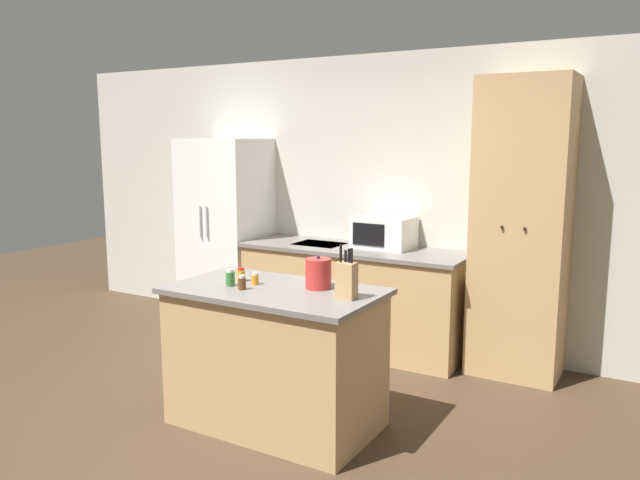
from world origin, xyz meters
The scene contains 13 objects.
ground_plane centered at (0.00, 0.00, 0.00)m, with size 14.00×14.00×0.00m, color #423021.
wall_back centered at (0.00, 2.33, 1.30)m, with size 7.20×0.06×2.60m.
refrigerator centered at (-1.47, 1.98, 0.93)m, with size 0.78×0.67×1.85m.
back_counter centered at (-0.02, 1.97, 0.46)m, with size 2.04×0.71×0.91m.
pantry_cabinet centered at (1.38, 2.04, 1.16)m, with size 0.69×0.53×2.32m.
kitchen_island centered at (0.25, 0.32, 0.46)m, with size 1.35×0.78×0.92m.
microwave centered at (0.21, 2.08, 1.04)m, with size 0.49×0.40×0.27m.
knife_block centered at (0.76, 0.33, 1.03)m, with size 0.11×0.08×0.32m.
spice_bottle_tall_dark centered at (-0.03, 0.24, 0.97)m, with size 0.06×0.06×0.11m.
spice_bottle_short_red centered at (-0.05, 0.37, 0.96)m, with size 0.06×0.06×0.09m.
spice_bottle_amber_oil centered at (0.09, 0.20, 0.96)m, with size 0.05×0.05×0.09m.
spice_bottle_green_herb centered at (0.08, 0.34, 0.95)m, with size 0.05×0.05×0.08m.
kettle centered at (0.49, 0.46, 1.01)m, with size 0.16×0.16×0.22m.
Camera 1 is at (2.45, -2.86, 1.86)m, focal length 35.00 mm.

